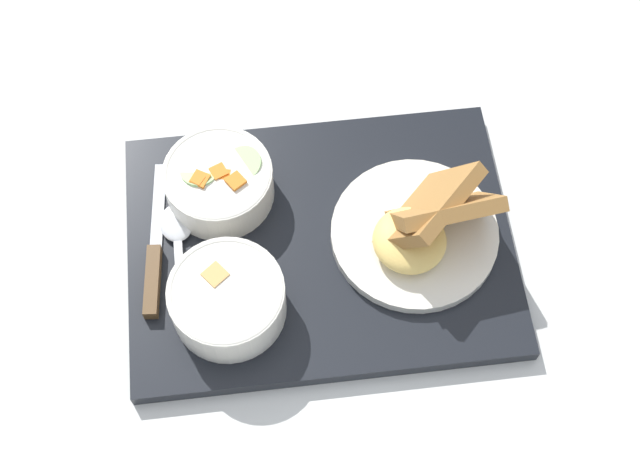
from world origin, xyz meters
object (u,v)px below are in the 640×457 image
at_px(bowl_salad, 219,181).
at_px(knife, 154,266).
at_px(bowl_soup, 227,298).
at_px(spoon, 178,241).
at_px(plate_main, 421,228).

relative_size(bowl_salad, knife, 0.64).
distance_m(bowl_soup, spoon, 0.10).
height_order(bowl_soup, plate_main, plate_main).
relative_size(knife, spoon, 1.20).
distance_m(bowl_soup, plate_main, 0.22).
xyz_separation_m(plate_main, spoon, (-0.26, 0.01, -0.02)).
bearing_deg(knife, bowl_salad, -37.41).
bearing_deg(bowl_salad, knife, -129.05).
relative_size(bowl_soup, knife, 0.64).
distance_m(bowl_salad, bowl_soup, 0.14).
bearing_deg(knife, spoon, -39.14).
relative_size(bowl_salad, spoon, 0.77).
xyz_separation_m(bowl_salad, knife, (-0.07, -0.09, -0.02)).
relative_size(plate_main, knife, 0.97).
bearing_deg(bowl_salad, bowl_soup, -86.60).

